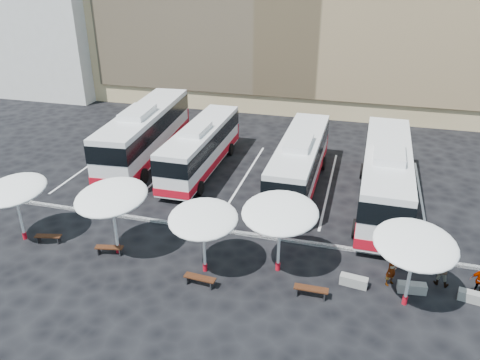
% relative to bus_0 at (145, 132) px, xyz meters
% --- Properties ---
extents(ground, '(120.00, 120.00, 0.00)m').
position_rel_bus_0_xyz_m(ground, '(8.34, -9.50, -2.20)').
color(ground, black).
rests_on(ground, ground).
extents(apartment_block, '(14.00, 14.00, 18.00)m').
position_rel_bus_0_xyz_m(apartment_block, '(-19.66, 18.50, 6.80)').
color(apartment_block, silver).
rests_on(apartment_block, ground).
extents(curb_divider, '(34.00, 0.25, 0.15)m').
position_rel_bus_0_xyz_m(curb_divider, '(8.34, -9.00, -2.12)').
color(curb_divider, black).
rests_on(curb_divider, ground).
extents(bay_lines, '(24.15, 12.00, 0.01)m').
position_rel_bus_0_xyz_m(bay_lines, '(8.34, -1.50, -2.19)').
color(bay_lines, white).
rests_on(bay_lines, ground).
extents(bus_0, '(3.95, 13.73, 4.30)m').
position_rel_bus_0_xyz_m(bus_0, '(0.00, 0.00, 0.00)').
color(bus_0, white).
rests_on(bus_0, ground).
extents(bus_1, '(2.75, 11.67, 3.70)m').
position_rel_bus_0_xyz_m(bus_1, '(4.91, -1.04, -0.31)').
color(bus_1, white).
rests_on(bus_1, ground).
extents(bus_2, '(2.90, 12.12, 3.84)m').
position_rel_bus_0_xyz_m(bus_2, '(12.29, -2.10, -0.23)').
color(bus_2, white).
rests_on(bus_2, ground).
extents(bus_3, '(3.25, 13.24, 4.19)m').
position_rel_bus_0_xyz_m(bus_3, '(17.80, -3.20, -0.06)').
color(bus_3, white).
rests_on(bus_3, ground).
extents(sunshade_0, '(4.13, 4.16, 3.61)m').
position_rel_bus_0_xyz_m(sunshade_0, '(-1.51, -12.65, 0.87)').
color(sunshade_0, white).
rests_on(sunshade_0, ground).
extents(sunshade_1, '(4.71, 4.74, 3.91)m').
position_rel_bus_0_xyz_m(sunshade_1, '(4.20, -12.46, 1.13)').
color(sunshade_1, white).
rests_on(sunshade_1, ground).
extents(sunshade_2, '(3.92, 3.95, 3.55)m').
position_rel_bus_0_xyz_m(sunshade_2, '(9.24, -12.79, 0.82)').
color(sunshade_2, white).
rests_on(sunshade_2, ground).
extents(sunshade_3, '(3.73, 3.78, 3.88)m').
position_rel_bus_0_xyz_m(sunshade_3, '(12.76, -11.75, 1.10)').
color(sunshade_3, white).
rests_on(sunshade_3, ground).
extents(sunshade_4, '(4.55, 4.58, 3.77)m').
position_rel_bus_0_xyz_m(sunshade_4, '(18.83, -12.76, 1.01)').
color(sunshade_4, white).
rests_on(sunshade_4, ground).
extents(wood_bench_0, '(1.49, 0.69, 0.44)m').
position_rel_bus_0_xyz_m(wood_bench_0, '(0.03, -12.62, -1.86)').
color(wood_bench_0, black).
rests_on(wood_bench_0, ground).
extents(wood_bench_1, '(1.53, 0.68, 0.45)m').
position_rel_bus_0_xyz_m(wood_bench_1, '(3.86, -12.74, -1.85)').
color(wood_bench_1, black).
rests_on(wood_bench_1, ground).
extents(wood_bench_2, '(1.59, 0.53, 0.48)m').
position_rel_bus_0_xyz_m(wood_bench_2, '(9.39, -13.96, -1.83)').
color(wood_bench_2, black).
rests_on(wood_bench_2, ground).
extents(wood_bench_3, '(1.59, 0.43, 0.49)m').
position_rel_bus_0_xyz_m(wood_bench_3, '(14.64, -13.39, -1.82)').
color(wood_bench_3, black).
rests_on(wood_bench_3, ground).
extents(conc_bench_0, '(1.36, 0.61, 0.49)m').
position_rel_bus_0_xyz_m(conc_bench_0, '(16.51, -12.01, -1.95)').
color(conc_bench_0, gray).
rests_on(conc_bench_0, ground).
extents(conc_bench_1, '(1.34, 0.57, 0.49)m').
position_rel_bus_0_xyz_m(conc_bench_1, '(19.18, -11.80, -1.95)').
color(conc_bench_1, gray).
rests_on(conc_bench_1, ground).
extents(conc_bench_2, '(1.34, 0.65, 0.48)m').
position_rel_bus_0_xyz_m(conc_bench_2, '(21.85, -11.77, -1.95)').
color(conc_bench_2, gray).
rests_on(conc_bench_2, ground).
extents(passenger_0, '(0.74, 0.76, 1.76)m').
position_rel_bus_0_xyz_m(passenger_0, '(18.19, -11.45, -1.32)').
color(passenger_0, black).
rests_on(passenger_0, ground).
extents(passenger_1, '(1.03, 0.89, 1.82)m').
position_rel_bus_0_xyz_m(passenger_1, '(20.52, -10.79, -1.29)').
color(passenger_1, black).
rests_on(passenger_1, ground).
extents(passenger_2, '(0.95, 0.44, 1.58)m').
position_rel_bus_0_xyz_m(passenger_2, '(22.14, -11.15, -1.41)').
color(passenger_2, black).
rests_on(passenger_2, ground).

